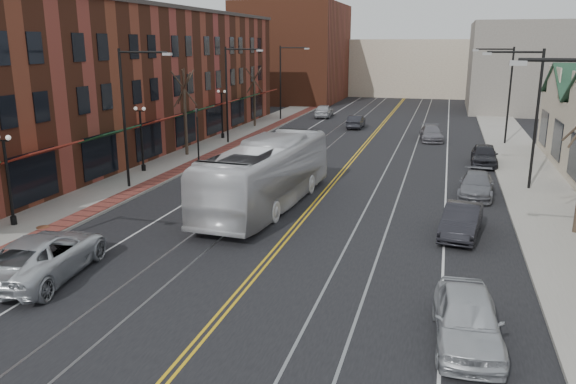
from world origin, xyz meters
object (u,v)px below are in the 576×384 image
Objects in this scene: parked_suv at (44,255)px; parked_car_a at (467,319)px; parked_car_b at (461,221)px; parked_car_d at (484,155)px; parked_car_c at (476,185)px; transit_bus at (267,174)px.

parked_car_a is (15.00, -0.83, -0.04)m from parked_suv.
parked_car_d is at bearing 91.29° from parked_car_b.
parked_suv reaches higher than parked_car_c.
transit_bus is at bearing -149.60° from parked_car_c.
parked_suv reaches higher than parked_car_a.
parked_car_b is at bearing -156.45° from parked_suv.
parked_car_a is at bearing 169.63° from parked_suv.
parked_car_d is at bearing 82.65° from parked_car_a.
transit_bus is 15.44m from parked_car_a.
parked_suv is at bearing 173.45° from parked_car_a.
parked_car_d is at bearing -125.88° from transit_bus.
parked_car_d is at bearing 88.87° from parked_car_c.
transit_bus is at bearing -128.09° from parked_car_d.
parked_suv is 17.45m from parked_car_b.
parked_car_a reaches higher than parked_car_d.
transit_bus is 2.87× the size of parked_car_d.
parked_car_b is (0.00, 9.76, -0.07)m from parked_car_a.
transit_bus is 2.93× the size of parked_car_b.
parked_car_a is 1.06× the size of parked_car_b.
parked_suv reaches higher than parked_car_b.
transit_bus is 2.77× the size of parked_car_a.
parked_suv is at bearing 68.70° from transit_bus.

